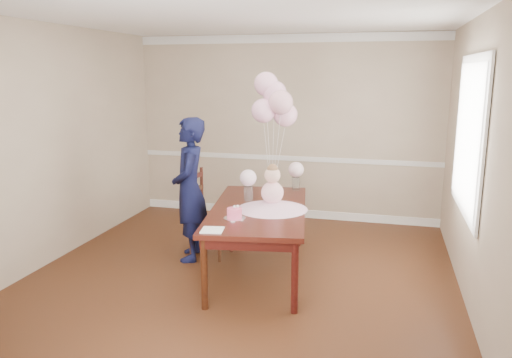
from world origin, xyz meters
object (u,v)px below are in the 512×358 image
at_px(dining_table_top, 259,210).
at_px(birthday_cake, 234,213).
at_px(dining_chair_seat, 211,218).
at_px(woman, 190,190).

distance_m(dining_table_top, birthday_cake, 0.49).
relative_size(dining_chair_seat, woman, 0.27).
relative_size(dining_table_top, birthday_cake, 13.33).
bearing_deg(dining_chair_seat, dining_table_top, -24.63).
bearing_deg(birthday_cake, dining_table_top, 74.85).
xyz_separation_m(dining_table_top, birthday_cake, (-0.13, -0.47, 0.08)).
xyz_separation_m(dining_table_top, dining_chair_seat, (-0.68, 0.38, -0.26)).
bearing_deg(woman, dining_chair_seat, 110.85).
height_order(birthday_cake, dining_chair_seat, birthday_cake).
height_order(dining_table_top, birthday_cake, birthday_cake).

